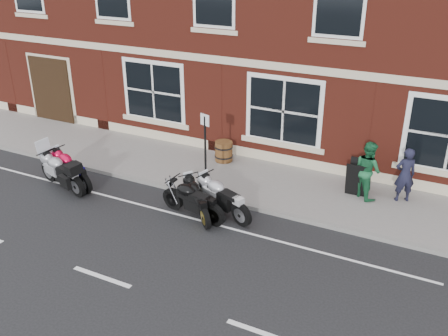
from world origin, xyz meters
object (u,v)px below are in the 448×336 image
at_px(moto_touring_silver, 62,170).
at_px(moto_naked_black, 192,198).
at_px(moto_sport_silver, 222,196).
at_px(barrel_planter, 224,151).
at_px(moto_sport_red, 71,167).
at_px(a_board_sign, 358,178).
at_px(pedestrian_left, 405,175).
at_px(moto_sport_black, 198,197).
at_px(pedestrian_right, 368,170).
at_px(parking_sign, 205,147).

relative_size(moto_touring_silver, moto_naked_black, 1.02).
xyz_separation_m(moto_sport_silver, barrel_planter, (-1.49, 3.06, -0.10)).
bearing_deg(barrel_planter, moto_sport_silver, -63.96).
bearing_deg(moto_sport_red, barrel_planter, -26.70).
distance_m(moto_sport_red, moto_naked_black, 4.38).
height_order(moto_naked_black, a_board_sign, a_board_sign).
xyz_separation_m(moto_naked_black, a_board_sign, (3.81, 3.11, 0.10)).
bearing_deg(a_board_sign, pedestrian_left, 7.16).
bearing_deg(moto_sport_red, pedestrian_left, -52.05).
relative_size(moto_sport_black, moto_naked_black, 0.73).
height_order(pedestrian_right, barrel_planter, pedestrian_right).
bearing_deg(pedestrian_right, pedestrian_left, -125.26).
relative_size(moto_sport_black, moto_sport_silver, 0.75).
relative_size(a_board_sign, parking_sign, 0.44).
distance_m(pedestrian_left, pedestrian_right, 1.03).
xyz_separation_m(moto_naked_black, pedestrian_right, (4.05, 3.07, 0.43)).
bearing_deg(moto_naked_black, moto_sport_red, 99.88).
bearing_deg(pedestrian_left, barrel_planter, -30.69).
bearing_deg(moto_sport_black, pedestrian_right, -9.66).
distance_m(moto_sport_red, moto_sport_silver, 5.07).
bearing_deg(pedestrian_left, moto_touring_silver, -7.77).
relative_size(moto_sport_black, pedestrian_left, 0.96).
distance_m(moto_sport_red, parking_sign, 4.36).
distance_m(moto_naked_black, a_board_sign, 4.92).
distance_m(moto_sport_black, pedestrian_right, 4.94).
xyz_separation_m(moto_sport_black, barrel_planter, (-0.91, 3.38, -0.07)).
xyz_separation_m(pedestrian_left, a_board_sign, (-1.25, -0.20, -0.28)).
distance_m(moto_sport_silver, barrel_planter, 3.41).
height_order(moto_sport_red, pedestrian_left, pedestrian_left).
bearing_deg(moto_sport_silver, parking_sign, 71.02).
height_order(moto_touring_silver, moto_sport_black, moto_touring_silver).
xyz_separation_m(moto_touring_silver, moto_sport_black, (4.53, 0.44, -0.06)).
bearing_deg(pedestrian_left, parking_sign, -8.49).
distance_m(moto_touring_silver, parking_sign, 4.53).
relative_size(moto_naked_black, a_board_sign, 2.01).
relative_size(moto_sport_red, barrel_planter, 3.08).
relative_size(moto_sport_black, parking_sign, 0.65).
bearing_deg(pedestrian_right, moto_sport_black, 76.88).
height_order(barrel_planter, parking_sign, parking_sign).
xyz_separation_m(moto_naked_black, pedestrian_left, (5.05, 3.32, 0.38)).
relative_size(pedestrian_right, barrel_planter, 2.50).
height_order(moto_touring_silver, pedestrian_left, pedestrian_left).
xyz_separation_m(a_board_sign, parking_sign, (-4.13, -1.75, 0.85)).
height_order(moto_sport_red, moto_naked_black, moto_sport_red).
height_order(moto_sport_silver, pedestrian_left, pedestrian_left).
xyz_separation_m(moto_sport_red, parking_sign, (4.05, 1.31, 0.94)).
distance_m(moto_sport_red, a_board_sign, 8.73).
xyz_separation_m(moto_sport_black, parking_sign, (-0.41, 1.20, 0.97)).
bearing_deg(moto_sport_black, barrel_planter, 59.08).
bearing_deg(moto_naked_black, pedestrian_left, -46.11).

